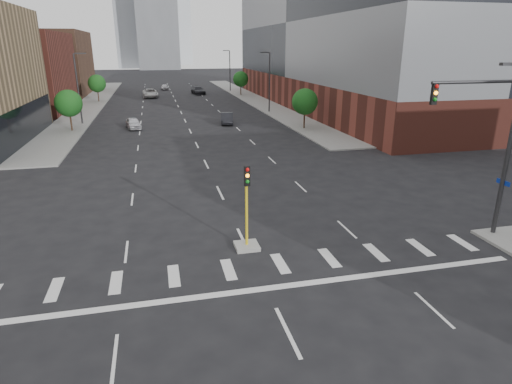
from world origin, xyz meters
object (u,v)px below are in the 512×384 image
object	(u,v)px
car_far_left	(150,93)
car_distant	(165,87)
car_near_left	(133,123)
car_mid_right	(227,118)
mast_arm_signal	(497,134)
median_traffic_signal	(247,231)
car_deep_right	(198,90)

from	to	relation	value
car_far_left	car_distant	distance (m)	16.31
car_near_left	car_far_left	size ratio (longest dim) A/B	0.66
car_mid_right	car_distant	world-z (taller)	car_mid_right
mast_arm_signal	car_distant	xyz separation A→B (m)	(-13.83, 89.43, -4.99)
mast_arm_signal	car_far_left	distance (m)	75.62
mast_arm_signal	median_traffic_signal	bearing A→B (deg)	173.36
median_traffic_signal	mast_arm_signal	distance (m)	13.53
median_traffic_signal	car_near_left	xyz separation A→B (m)	(-6.78, 36.29, -0.28)
car_mid_right	car_far_left	bearing A→B (deg)	114.93
mast_arm_signal	car_far_left	size ratio (longest dim) A/B	1.48
car_near_left	car_distant	bearing A→B (deg)	74.09
car_far_left	mast_arm_signal	bearing A→B (deg)	-79.95
median_traffic_signal	mast_arm_signal	bearing A→B (deg)	-6.64
car_deep_right	car_mid_right	bearing A→B (deg)	-97.45
median_traffic_signal	car_mid_right	size ratio (longest dim) A/B	1.00
mast_arm_signal	car_far_left	xyz separation A→B (m)	(-17.21, 73.47, -4.79)
median_traffic_signal	car_near_left	distance (m)	36.92
mast_arm_signal	car_distant	world-z (taller)	mast_arm_signal
car_mid_right	car_distant	xyz separation A→B (m)	(-6.51, 50.83, -0.06)
median_traffic_signal	car_distant	xyz separation A→B (m)	(-1.22, 87.96, -0.31)
car_mid_right	median_traffic_signal	bearing A→B (deg)	-89.01
car_near_left	car_distant	xyz separation A→B (m)	(5.56, 51.67, -0.03)
median_traffic_signal	car_distant	world-z (taller)	median_traffic_signal
car_distant	car_deep_right	bearing A→B (deg)	-62.86
median_traffic_signal	car_deep_right	bearing A→B (deg)	85.84
car_distant	car_far_left	bearing A→B (deg)	-104.18
car_deep_right	car_distant	size ratio (longest dim) A/B	1.46
mast_arm_signal	car_far_left	world-z (taller)	mast_arm_signal
median_traffic_signal	car_deep_right	world-z (taller)	median_traffic_signal
car_mid_right	car_deep_right	distance (m)	38.83
mast_arm_signal	car_mid_right	bearing A→B (deg)	100.74
car_near_left	car_distant	world-z (taller)	car_near_left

